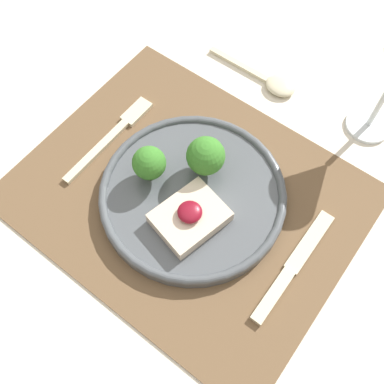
# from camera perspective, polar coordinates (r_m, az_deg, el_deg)

# --- Properties ---
(ground_plane) EXTENTS (8.00, 8.00, 0.00)m
(ground_plane) POSITION_cam_1_polar(r_m,az_deg,el_deg) (1.33, -0.25, -14.97)
(ground_plane) COLOR #4C4742
(dining_table) EXTENTS (1.29, 1.20, 0.73)m
(dining_table) POSITION_cam_1_polar(r_m,az_deg,el_deg) (0.71, -0.45, -3.43)
(dining_table) COLOR beige
(dining_table) RESTS_ON ground_plane
(placemat) EXTENTS (0.46, 0.37, 0.00)m
(placemat) POSITION_cam_1_polar(r_m,az_deg,el_deg) (0.63, -0.51, -0.41)
(placemat) COLOR brown
(placemat) RESTS_ON dining_table
(dinner_plate) EXTENTS (0.26, 0.26, 0.08)m
(dinner_plate) POSITION_cam_1_polar(r_m,az_deg,el_deg) (0.61, -0.16, -0.02)
(dinner_plate) COLOR #4C5156
(dinner_plate) RESTS_ON placemat
(fork) EXTENTS (0.02, 0.18, 0.01)m
(fork) POSITION_cam_1_polar(r_m,az_deg,el_deg) (0.69, -9.80, 7.36)
(fork) COLOR beige
(fork) RESTS_ON placemat
(knife) EXTENTS (0.02, 0.18, 0.01)m
(knife) POSITION_cam_1_polar(r_m,az_deg,el_deg) (0.60, 12.17, -9.96)
(knife) COLOR beige
(knife) RESTS_ON placemat
(spoon) EXTENTS (0.17, 0.04, 0.01)m
(spoon) POSITION_cam_1_polar(r_m,az_deg,el_deg) (0.75, 10.29, 13.53)
(spoon) COLOR beige
(spoon) RESTS_ON dining_table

